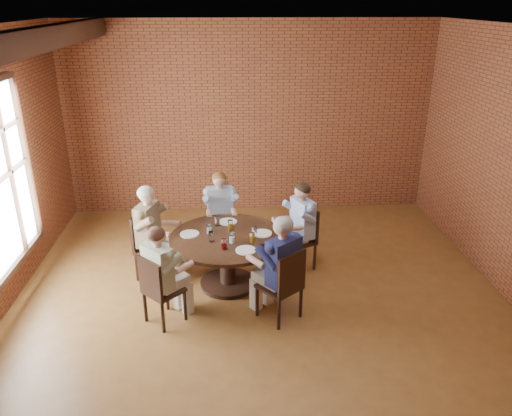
{
  "coord_description": "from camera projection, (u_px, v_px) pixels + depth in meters",
  "views": [
    {
      "loc": [
        -0.4,
        -5.29,
        3.68
      ],
      "look_at": [
        -0.02,
        1.0,
        1.03
      ],
      "focal_mm": 35.0,
      "sensor_mm": 36.0,
      "label": 1
    }
  ],
  "objects": [
    {
      "name": "floor",
      "position": [
        263.0,
        313.0,
        6.32
      ],
      "size": [
        7.0,
        7.0,
        0.0
      ],
      "primitive_type": "plane",
      "color": "brown",
      "rests_on": "ground"
    },
    {
      "name": "plate_a",
      "position": [
        262.0,
        233.0,
        6.73
      ],
      "size": [
        0.26,
        0.26,
        0.01
      ],
      "primitive_type": "cylinder",
      "color": "white",
      "rests_on": "dining_table"
    },
    {
      "name": "diner_c",
      "position": [
        152.0,
        233.0,
        6.93
      ],
      "size": [
        0.8,
        0.72,
        1.36
      ],
      "primitive_type": null,
      "rotation": [
        0.0,
        0.0,
        1.26
      ],
      "color": "brown",
      "rests_on": "floor"
    },
    {
      "name": "diner_e",
      "position": [
        280.0,
        268.0,
        6.0
      ],
      "size": [
        0.85,
        0.87,
        1.37
      ],
      "primitive_type": null,
      "rotation": [
        0.0,
        0.0,
        3.82
      ],
      "color": "#191D46",
      "rests_on": "floor"
    },
    {
      "name": "diner_a",
      "position": [
        299.0,
        227.0,
        7.17
      ],
      "size": [
        0.79,
        0.73,
        1.31
      ],
      "primitive_type": null,
      "rotation": [
        0.0,
        0.0,
        -1.16
      ],
      "color": "#456FB5",
      "rests_on": "floor"
    },
    {
      "name": "diner_d",
      "position": [
        163.0,
        275.0,
        5.94
      ],
      "size": [
        0.78,
        0.78,
        1.28
      ],
      "primitive_type": null,
      "rotation": [
        0.0,
        0.0,
        2.36
      ],
      "color": "#B6A68F",
      "rests_on": "floor"
    },
    {
      "name": "glass_g",
      "position": [
        232.0,
        238.0,
        6.45
      ],
      "size": [
        0.07,
        0.07,
        0.14
      ],
      "primitive_type": "cylinder",
      "color": "white",
      "rests_on": "dining_table"
    },
    {
      "name": "plate_d",
      "position": [
        246.0,
        250.0,
        6.28
      ],
      "size": [
        0.26,
        0.26,
        0.01
      ],
      "primitive_type": "cylinder",
      "color": "white",
      "rests_on": "dining_table"
    },
    {
      "name": "chair_e",
      "position": [
        285.0,
        283.0,
        6.01
      ],
      "size": [
        0.62,
        0.62,
        0.96
      ],
      "rotation": [
        0.0,
        0.0,
        3.82
      ],
      "color": "black",
      "rests_on": "floor"
    },
    {
      "name": "plate_b",
      "position": [
        228.0,
        222.0,
        7.08
      ],
      "size": [
        0.26,
        0.26,
        0.01
      ],
      "primitive_type": "cylinder",
      "color": "white",
      "rests_on": "dining_table"
    },
    {
      "name": "ceiling_beam",
      "position": [
        17.0,
        44.0,
        4.92
      ],
      "size": [
        0.22,
        6.9,
        0.26
      ],
      "primitive_type": "cube",
      "color": "black",
      "rests_on": "ceiling"
    },
    {
      "name": "plate_c",
      "position": [
        190.0,
        234.0,
        6.71
      ],
      "size": [
        0.26,
        0.26,
        0.01
      ],
      "primitive_type": "cylinder",
      "color": "white",
      "rests_on": "dining_table"
    },
    {
      "name": "wall_back",
      "position": [
        249.0,
        119.0,
        8.88
      ],
      "size": [
        7.0,
        0.0,
        7.0
      ],
      "primitive_type": "plane",
      "rotation": [
        1.57,
        0.0,
        0.0
      ],
      "color": "brown",
      "rests_on": "ground"
    },
    {
      "name": "smartphone",
      "position": [
        261.0,
        247.0,
        6.38
      ],
      "size": [
        0.1,
        0.15,
        0.01
      ],
      "primitive_type": "cube",
      "rotation": [
        0.0,
        0.0,
        -0.29
      ],
      "color": "black",
      "rests_on": "dining_table"
    },
    {
      "name": "glass_c",
      "position": [
        217.0,
        221.0,
        6.96
      ],
      "size": [
        0.07,
        0.07,
        0.14
      ],
      "primitive_type": "cylinder",
      "color": "white",
      "rests_on": "dining_table"
    },
    {
      "name": "chair_c",
      "position": [
        147.0,
        243.0,
        7.01
      ],
      "size": [
        0.55,
        0.55,
        0.95
      ],
      "rotation": [
        0.0,
        0.0,
        1.26
      ],
      "color": "black",
      "rests_on": "floor"
    },
    {
      "name": "dining_table",
      "position": [
        227.0,
        251.0,
        6.74
      ],
      "size": [
        1.55,
        1.55,
        0.75
      ],
      "color": "black",
      "rests_on": "floor"
    },
    {
      "name": "glass_b",
      "position": [
        230.0,
        225.0,
        6.83
      ],
      "size": [
        0.07,
        0.07,
        0.14
      ],
      "primitive_type": "cylinder",
      "color": "white",
      "rests_on": "dining_table"
    },
    {
      "name": "glass_a",
      "position": [
        255.0,
        232.0,
        6.63
      ],
      "size": [
        0.07,
        0.07,
        0.14
      ],
      "primitive_type": "cylinder",
      "color": "white",
      "rests_on": "dining_table"
    },
    {
      "name": "chair_a",
      "position": [
        303.0,
        235.0,
        7.26
      ],
      "size": [
        0.55,
        0.55,
        0.93
      ],
      "rotation": [
        0.0,
        0.0,
        -1.16
      ],
      "color": "black",
      "rests_on": "floor"
    },
    {
      "name": "glass_h",
      "position": [
        252.0,
        238.0,
        6.47
      ],
      "size": [
        0.07,
        0.07,
        0.14
      ],
      "primitive_type": "cylinder",
      "color": "white",
      "rests_on": "dining_table"
    },
    {
      "name": "diner_b",
      "position": [
        221.0,
        214.0,
        7.62
      ],
      "size": [
        0.56,
        0.67,
        1.3
      ],
      "primitive_type": null,
      "rotation": [
        0.0,
        0.0,
        0.09
      ],
      "color": "#98A9C2",
      "rests_on": "floor"
    },
    {
      "name": "glass_f",
      "position": [
        224.0,
        244.0,
        6.31
      ],
      "size": [
        0.07,
        0.07,
        0.14
      ],
      "primitive_type": "cylinder",
      "color": "white",
      "rests_on": "dining_table"
    },
    {
      "name": "glass_d",
      "position": [
        209.0,
        229.0,
        6.71
      ],
      "size": [
        0.07,
        0.07,
        0.14
      ],
      "primitive_type": "cylinder",
      "color": "white",
      "rests_on": "dining_table"
    },
    {
      "name": "ceiling",
      "position": [
        264.0,
        29.0,
        5.0
      ],
      "size": [
        7.0,
        7.0,
        0.0
      ],
      "primitive_type": "plane",
      "rotation": [
        3.14,
        0.0,
        0.0
      ],
      "color": "silver",
      "rests_on": "wall_back"
    },
    {
      "name": "glass_e",
      "position": [
        211.0,
        237.0,
        6.5
      ],
      "size": [
        0.07,
        0.07,
        0.14
      ],
      "primitive_type": "cylinder",
      "color": "white",
      "rests_on": "dining_table"
    },
    {
      "name": "chair_d",
      "position": [
        158.0,
        288.0,
        5.94
      ],
      "size": [
        0.57,
        0.57,
        0.91
      ],
      "rotation": [
        0.0,
        0.0,
        2.36
      ],
      "color": "black",
      "rests_on": "floor"
    },
    {
      "name": "chair_b",
      "position": [
        220.0,
        221.0,
        7.75
      ],
      "size": [
        0.45,
        0.45,
        0.92
      ],
      "rotation": [
        0.0,
        0.0,
        0.09
      ],
      "color": "black",
      "rests_on": "floor"
    }
  ]
}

